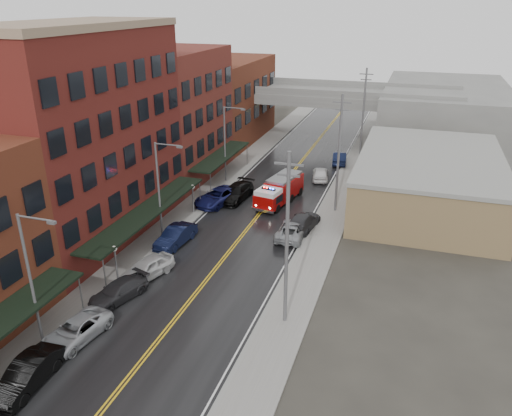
% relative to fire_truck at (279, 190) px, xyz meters
% --- Properties ---
extents(road, '(11.00, 160.00, 0.02)m').
position_rel_fire_truck_xyz_m(road, '(-1.09, -5.47, -1.46)').
color(road, black).
rests_on(road, ground).
extents(sidewalk_left, '(3.00, 160.00, 0.15)m').
position_rel_fire_truck_xyz_m(sidewalk_left, '(-8.39, -5.47, -1.40)').
color(sidewalk_left, slate).
rests_on(sidewalk_left, ground).
extents(sidewalk_right, '(3.00, 160.00, 0.15)m').
position_rel_fire_truck_xyz_m(sidewalk_right, '(6.21, -5.47, -1.40)').
color(sidewalk_right, slate).
rests_on(sidewalk_right, ground).
extents(curb_left, '(0.30, 160.00, 0.15)m').
position_rel_fire_truck_xyz_m(curb_left, '(-6.74, -5.47, -1.40)').
color(curb_left, gray).
rests_on(curb_left, ground).
extents(curb_right, '(0.30, 160.00, 0.15)m').
position_rel_fire_truck_xyz_m(curb_right, '(4.56, -5.47, -1.40)').
color(curb_right, gray).
rests_on(curb_right, ground).
extents(brick_building_b, '(9.00, 20.00, 18.00)m').
position_rel_fire_truck_xyz_m(brick_building_b, '(-14.39, -12.47, 7.53)').
color(brick_building_b, maroon).
rests_on(brick_building_b, ground).
extents(brick_building_c, '(9.00, 15.00, 15.00)m').
position_rel_fire_truck_xyz_m(brick_building_c, '(-14.39, 5.03, 6.03)').
color(brick_building_c, maroon).
rests_on(brick_building_c, ground).
extents(brick_building_far, '(9.00, 20.00, 12.00)m').
position_rel_fire_truck_xyz_m(brick_building_far, '(-14.39, 22.53, 4.53)').
color(brick_building_far, '#612B19').
rests_on(brick_building_far, ground).
extents(tan_building, '(14.00, 22.00, 5.00)m').
position_rel_fire_truck_xyz_m(tan_building, '(14.91, 4.53, 1.03)').
color(tan_building, olive).
rests_on(tan_building, ground).
extents(right_far_block, '(18.00, 30.00, 8.00)m').
position_rel_fire_truck_xyz_m(right_far_block, '(16.91, 34.53, 2.53)').
color(right_far_block, slate).
rests_on(right_far_block, ground).
extents(awning_1, '(2.60, 18.00, 3.09)m').
position_rel_fire_truck_xyz_m(awning_1, '(-8.58, -12.47, 1.52)').
color(awning_1, black).
rests_on(awning_1, ground).
extents(awning_2, '(2.60, 13.00, 3.09)m').
position_rel_fire_truck_xyz_m(awning_2, '(-8.58, 5.03, 1.51)').
color(awning_2, black).
rests_on(awning_2, ground).
extents(globe_lamp_1, '(0.44, 0.44, 3.12)m').
position_rel_fire_truck_xyz_m(globe_lamp_1, '(-7.49, -19.47, 0.84)').
color(globe_lamp_1, '#59595B').
rests_on(globe_lamp_1, ground).
extents(globe_lamp_2, '(0.44, 0.44, 3.12)m').
position_rel_fire_truck_xyz_m(globe_lamp_2, '(-7.49, -5.47, 0.84)').
color(globe_lamp_2, '#59595B').
rests_on(globe_lamp_2, ground).
extents(street_lamp_0, '(2.64, 0.22, 9.00)m').
position_rel_fire_truck_xyz_m(street_lamp_0, '(-7.64, -27.47, 3.71)').
color(street_lamp_0, '#59595B').
rests_on(street_lamp_0, ground).
extents(street_lamp_1, '(2.64, 0.22, 9.00)m').
position_rel_fire_truck_xyz_m(street_lamp_1, '(-7.64, -11.47, 3.71)').
color(street_lamp_1, '#59595B').
rests_on(street_lamp_1, ground).
extents(street_lamp_2, '(2.64, 0.22, 9.00)m').
position_rel_fire_truck_xyz_m(street_lamp_2, '(-7.64, 4.53, 3.71)').
color(street_lamp_2, '#59595B').
rests_on(street_lamp_2, ground).
extents(utility_pole_0, '(1.80, 0.24, 12.00)m').
position_rel_fire_truck_xyz_m(utility_pole_0, '(6.11, -20.47, 4.83)').
color(utility_pole_0, '#59595B').
rests_on(utility_pole_0, ground).
extents(utility_pole_1, '(1.80, 0.24, 12.00)m').
position_rel_fire_truck_xyz_m(utility_pole_1, '(6.11, -0.47, 4.83)').
color(utility_pole_1, '#59595B').
rests_on(utility_pole_1, ground).
extents(utility_pole_2, '(1.80, 0.24, 12.00)m').
position_rel_fire_truck_xyz_m(utility_pole_2, '(6.11, 19.53, 4.83)').
color(utility_pole_2, '#59595B').
rests_on(utility_pole_2, ground).
extents(overpass, '(40.00, 10.00, 7.50)m').
position_rel_fire_truck_xyz_m(overpass, '(-1.09, 26.53, 4.51)').
color(overpass, slate).
rests_on(overpass, ground).
extents(fire_truck, '(4.07, 7.76, 2.72)m').
position_rel_fire_truck_xyz_m(fire_truck, '(0.00, 0.00, 0.00)').
color(fire_truck, '#8F0706').
rests_on(fire_truck, ground).
extents(parked_car_left_1, '(1.93, 4.93, 1.60)m').
position_rel_fire_truck_xyz_m(parked_car_left_1, '(-6.09, -30.77, -0.67)').
color(parked_car_left_1, black).
rests_on(parked_car_left_1, ground).
extents(parked_car_left_2, '(3.01, 5.29, 1.39)m').
position_rel_fire_truck_xyz_m(parked_car_left_2, '(-6.09, -26.46, -0.78)').
color(parked_car_left_2, '#9DA0A5').
rests_on(parked_car_left_2, ground).
extents(parked_car_left_3, '(3.31, 5.12, 1.38)m').
position_rel_fire_truck_xyz_m(parked_car_left_3, '(-6.09, -21.54, -0.78)').
color(parked_car_left_3, '#29292C').
rests_on(parked_car_left_3, ground).
extents(parked_car_left_4, '(3.27, 5.07, 1.61)m').
position_rel_fire_truck_xyz_m(parked_car_left_4, '(-5.68, -18.09, -0.67)').
color(parked_car_left_4, silver).
rests_on(parked_car_left_4, ground).
extents(parked_car_left_5, '(2.23, 5.09, 1.63)m').
position_rel_fire_truck_xyz_m(parked_car_left_5, '(-6.09, -12.29, -0.66)').
color(parked_car_left_5, black).
rests_on(parked_car_left_5, ground).
extents(parked_car_left_6, '(4.36, 6.47, 1.65)m').
position_rel_fire_truck_xyz_m(parked_car_left_6, '(-6.09, -2.27, -0.65)').
color(parked_car_left_6, '#14174C').
rests_on(parked_car_left_6, ground).
extents(parked_car_left_7, '(2.87, 5.96, 1.67)m').
position_rel_fire_truck_xyz_m(parked_car_left_7, '(-4.69, -0.61, -0.63)').
color(parked_car_left_7, black).
rests_on(parked_car_left_7, ground).
extents(parked_car_right_0, '(2.50, 5.29, 1.46)m').
position_rel_fire_truck_xyz_m(parked_car_right_0, '(3.38, -7.65, -0.74)').
color(parked_car_right_0, gray).
rests_on(parked_car_right_0, ground).
extents(parked_car_right_1, '(2.85, 5.60, 1.56)m').
position_rel_fire_truck_xyz_m(parked_car_right_1, '(3.91, -5.67, -0.69)').
color(parked_car_right_1, '#2B2B2E').
rests_on(parked_car_right_1, ground).
extents(parked_car_right_2, '(2.63, 4.80, 1.55)m').
position_rel_fire_truck_xyz_m(parked_car_right_2, '(2.74, 8.70, -0.70)').
color(parked_car_right_2, silver).
rests_on(parked_car_right_2, ground).
extents(parked_car_right_3, '(2.34, 5.07, 1.61)m').
position_rel_fire_truck_xyz_m(parked_car_right_3, '(3.91, 15.76, -0.67)').
color(parked_car_right_3, black).
rests_on(parked_car_right_3, ground).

